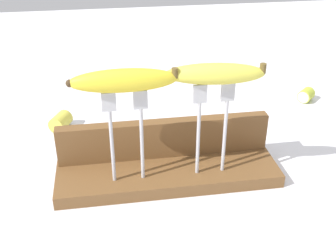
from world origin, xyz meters
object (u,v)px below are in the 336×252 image
object	(u,v)px
banana_raised_left	(124,80)
banana_chunk_near	(61,121)
banana_raised_right	(215,74)
banana_chunk_far	(306,95)
fork_stand_right	(212,121)
fork_stand_left	(126,129)

from	to	relation	value
banana_raised_left	banana_chunk_near	xyz separation A→B (m)	(-0.15, 0.28, -0.22)
banana_raised_left	banana_raised_right	xyz separation A→B (m)	(0.16, 0.00, 0.00)
banana_raised_right	banana_chunk_far	world-z (taller)	banana_raised_right
fork_stand_right	banana_chunk_far	world-z (taller)	fork_stand_right
fork_stand_left	fork_stand_right	bearing A→B (deg)	0.00
banana_chunk_near	banana_raised_left	bearing A→B (deg)	-61.69
fork_stand_left	fork_stand_right	world-z (taller)	fork_stand_right
banana_chunk_near	banana_chunk_far	size ratio (longest dim) A/B	1.22
fork_stand_left	banana_raised_left	bearing A→B (deg)	178.88
fork_stand_left	banana_raised_left	world-z (taller)	banana_raised_left
fork_stand_left	banana_raised_left	size ratio (longest dim) A/B	0.96
fork_stand_left	fork_stand_right	size ratio (longest dim) A/B	0.98
fork_stand_right	banana_chunk_far	distance (m)	0.51
fork_stand_left	banana_chunk_far	xyz separation A→B (m)	(0.53, 0.33, -0.12)
banana_raised_left	banana_chunk_far	bearing A→B (deg)	32.15
fork_stand_left	banana_chunk_far	distance (m)	0.64
banana_chunk_far	banana_raised_left	bearing A→B (deg)	-147.85
banana_raised_right	fork_stand_right	bearing A→B (deg)	-6.73
fork_stand_left	fork_stand_right	distance (m)	0.16
fork_stand_right	banana_raised_right	bearing A→B (deg)	173.27
fork_stand_right	fork_stand_left	bearing A→B (deg)	180.00
banana_raised_left	banana_raised_right	bearing A→B (deg)	0.00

